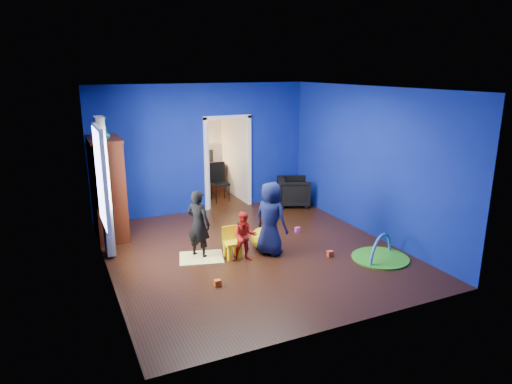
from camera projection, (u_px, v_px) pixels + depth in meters
name	position (u px, v px, depth m)	size (l,w,h in m)	color
floor	(253.00, 251.00, 8.30)	(5.00, 5.50, 0.01)	black
ceiling	(252.00, 88.00, 7.53)	(5.00, 5.50, 0.01)	white
wall_back	(203.00, 149.00, 10.32)	(5.00, 0.02, 2.90)	navy
wall_front	(346.00, 220.00, 5.50)	(5.00, 0.02, 2.90)	navy
wall_left	(102.00, 189.00, 6.91)	(0.02, 5.50, 2.90)	navy
wall_right	(369.00, 162.00, 8.92)	(0.02, 5.50, 2.90)	navy
alcove	(215.00, 150.00, 11.38)	(1.00, 1.75, 2.50)	silver
armchair	(294.00, 192.00, 10.97)	(0.73, 0.75, 0.69)	black
child_black	(198.00, 224.00, 7.90)	(0.44, 0.29, 1.22)	black
child_navy	(271.00, 218.00, 8.04)	(0.64, 0.42, 1.32)	#10153C
toddler_red	(245.00, 236.00, 7.80)	(0.43, 0.33, 0.88)	#B51325
vase	(105.00, 135.00, 8.25)	(0.19, 0.19, 0.20)	#0C5664
potted_plant	(101.00, 126.00, 8.68)	(0.22, 0.22, 0.39)	#328B38
tv_armoire	(108.00, 188.00, 8.80)	(0.58, 1.14, 1.96)	#3D1A0A
crt_tv	(110.00, 186.00, 8.80)	(0.46, 0.70, 0.54)	silver
yellow_blanket	(201.00, 258.00, 7.97)	(0.75, 0.60, 0.03)	#F2E07A
hopper_ball	(262.00, 238.00, 8.36)	(0.41, 0.41, 0.41)	yellow
kid_chair	(232.00, 244.00, 7.96)	(0.28, 0.28, 0.50)	yellow
play_mat	(380.00, 258.00, 7.98)	(0.99, 0.99, 0.03)	#388F20
toy_arch	(380.00, 257.00, 7.97)	(0.88, 0.88, 0.05)	#3F8CD8
window_left	(100.00, 178.00, 7.19)	(0.03, 0.95, 1.55)	white
curtain	(105.00, 187.00, 7.80)	(0.14, 0.42, 2.40)	slate
doorway	(228.00, 164.00, 10.67)	(1.16, 0.10, 2.10)	white
study_desk	(208.00, 178.00, 12.17)	(0.88, 0.44, 0.75)	#3D140A
desk_monitor	(206.00, 156.00, 12.13)	(0.40, 0.05, 0.32)	black
desk_lamp	(196.00, 158.00, 11.97)	(0.14, 0.14, 0.14)	#FFD88C
folding_chair	(220.00, 183.00, 11.31)	(0.40, 0.40, 0.92)	black
book_shelf	(204.00, 116.00, 11.83)	(0.88, 0.24, 0.04)	white
toy_0	(330.00, 254.00, 8.06)	(0.10, 0.08, 0.10)	#EB4A27
toy_1	(218.00, 283.00, 6.97)	(0.10, 0.08, 0.10)	#FB590D
toy_2	(273.00, 236.00, 8.90)	(0.11, 0.11, 0.11)	green
toy_3	(298.00, 230.00, 9.25)	(0.10, 0.08, 0.10)	#BF479F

